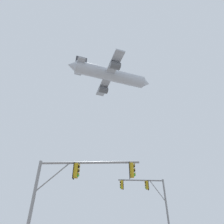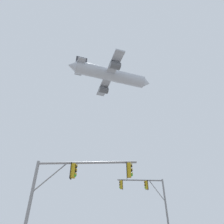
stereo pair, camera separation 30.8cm
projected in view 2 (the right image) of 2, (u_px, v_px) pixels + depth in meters
signal_pole_near at (73, 181)px, 12.26m from camera, size 6.68×0.62×5.55m
signal_pole_far at (150, 195)px, 21.32m from camera, size 5.30×0.66×6.77m
airplane at (111, 75)px, 48.53m from camera, size 21.35×16.49×5.92m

